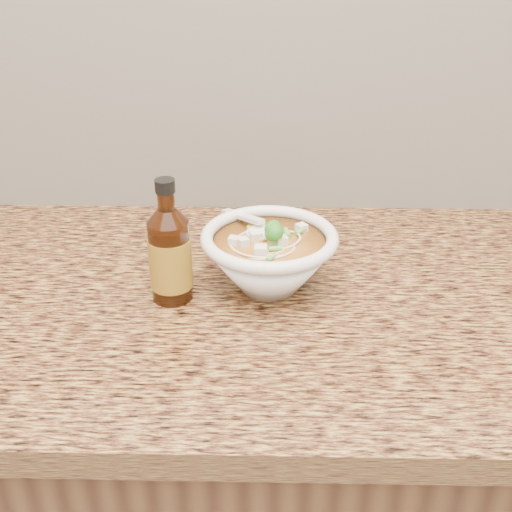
{
  "coord_description": "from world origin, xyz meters",
  "views": [
    {
      "loc": [
        -0.01,
        0.84,
        1.42
      ],
      "look_at": [
        -0.03,
        1.68,
        0.95
      ],
      "focal_mm": 45.0,
      "sensor_mm": 36.0,
      "label": 1
    }
  ],
  "objects": [
    {
      "name": "cabinet",
      "position": [
        0.0,
        1.68,
        0.43
      ],
      "size": [
        4.0,
        0.65,
        0.86
      ],
      "primitive_type": "cube",
      "color": "#311A0E",
      "rests_on": "ground"
    },
    {
      "name": "soup_bowl",
      "position": [
        -0.01,
        1.68,
        0.95
      ],
      "size": [
        0.21,
        0.22,
        0.11
      ],
      "rotation": [
        0.0,
        0.0,
        0.39
      ],
      "color": "white",
      "rests_on": "counter_slab"
    },
    {
      "name": "counter_slab",
      "position": [
        0.0,
        1.68,
        0.88
      ],
      "size": [
        4.0,
        0.68,
        0.04
      ],
      "primitive_type": "cube",
      "color": "olive",
      "rests_on": "cabinet"
    },
    {
      "name": "hot_sauce_bottle",
      "position": [
        -0.15,
        1.65,
        0.97
      ],
      "size": [
        0.08,
        0.08,
        0.19
      ],
      "rotation": [
        0.0,
        0.0,
        -0.25
      ],
      "color": "#3D1A08",
      "rests_on": "counter_slab"
    }
  ]
}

